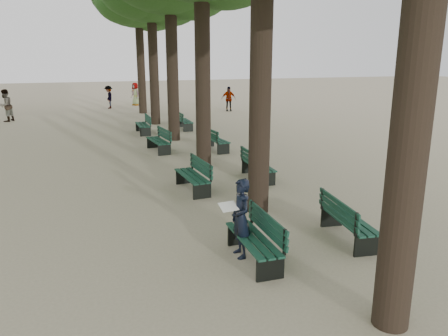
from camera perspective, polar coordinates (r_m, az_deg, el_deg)
name	(u,v)px	position (r m, az deg, el deg)	size (l,w,h in m)	color
ground	(245,276)	(8.03, 2.77, -13.90)	(120.00, 120.00, 0.00)	tan
bench_left_0	(254,248)	(8.45, 3.89, -10.32)	(0.59, 1.81, 0.92)	black
bench_left_1	(193,182)	(12.62, -4.13, -1.79)	(0.71, 1.84, 0.92)	black
bench_left_2	(158,145)	(17.92, -8.56, 3.01)	(0.78, 1.85, 0.92)	black
bench_left_3	(143,128)	(22.16, -10.54, 5.14)	(0.58, 1.80, 0.92)	black
bench_right_0	(348,228)	(9.68, 15.91, -7.53)	(0.78, 1.85, 0.92)	black
bench_right_1	(258,171)	(13.81, 4.46, -0.35)	(0.62, 1.81, 0.92)	black
bench_right_2	(216,144)	(17.93, -1.10, 3.17)	(0.75, 1.85, 0.92)	black
bench_right_3	(185,124)	(23.15, -5.17, 5.73)	(0.57, 1.80, 0.92)	black
man_with_map	(241,218)	(8.43, 2.20, -6.58)	(0.60, 0.63, 1.57)	black
pedestrian_d	(135,94)	(34.78, -11.50, 9.45)	(0.85, 0.35, 1.73)	#262628
pedestrian_c	(229,99)	(30.64, 0.60, 9.03)	(0.99, 0.34, 1.68)	#262628
pedestrian_a	(6,106)	(28.69, -26.64, 7.30)	(0.91, 0.37, 1.87)	#262628
pedestrian_b	(109,97)	(33.19, -14.81, 8.95)	(1.06, 0.33, 1.64)	#262628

